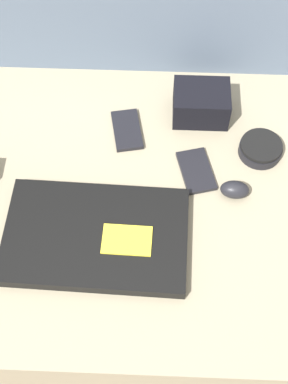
{
  "coord_description": "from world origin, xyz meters",
  "views": [
    {
      "loc": [
        0.02,
        -0.54,
        1.04
      ],
      "look_at": [
        0.0,
        0.0,
        0.17
      ],
      "focal_mm": 50.0,
      "sensor_mm": 36.0,
      "label": 1
    }
  ],
  "objects_px": {
    "laptop": "(96,236)",
    "speaker_puck": "(261,149)",
    "phone_black": "(196,171)",
    "computer_mouse": "(235,190)",
    "phone_small": "(127,130)",
    "camera_pouch": "(201,103)"
  },
  "relations": [
    {
      "from": "laptop",
      "to": "phone_small",
      "type": "height_order",
      "value": "laptop"
    },
    {
      "from": "phone_small",
      "to": "camera_pouch",
      "type": "relative_size",
      "value": 0.96
    },
    {
      "from": "computer_mouse",
      "to": "phone_small",
      "type": "relative_size",
      "value": 0.53
    },
    {
      "from": "laptop",
      "to": "phone_small",
      "type": "xyz_separation_m",
      "value": [
        0.04,
        0.26,
        -0.01
      ]
    },
    {
      "from": "speaker_puck",
      "to": "phone_black",
      "type": "distance_m",
      "value": 0.14
    },
    {
      "from": "phone_small",
      "to": "camera_pouch",
      "type": "height_order",
      "value": "camera_pouch"
    },
    {
      "from": "laptop",
      "to": "speaker_puck",
      "type": "distance_m",
      "value": 0.38
    },
    {
      "from": "phone_black",
      "to": "camera_pouch",
      "type": "distance_m",
      "value": 0.15
    },
    {
      "from": "speaker_puck",
      "to": "phone_small",
      "type": "relative_size",
      "value": 0.79
    },
    {
      "from": "speaker_puck",
      "to": "phone_small",
      "type": "height_order",
      "value": "speaker_puck"
    },
    {
      "from": "computer_mouse",
      "to": "camera_pouch",
      "type": "height_order",
      "value": "camera_pouch"
    },
    {
      "from": "computer_mouse",
      "to": "phone_black",
      "type": "xyz_separation_m",
      "value": [
        -0.07,
        0.05,
        -0.01
      ]
    },
    {
      "from": "laptop",
      "to": "camera_pouch",
      "type": "xyz_separation_m",
      "value": [
        0.2,
        0.31,
        0.02
      ]
    },
    {
      "from": "computer_mouse",
      "to": "phone_small",
      "type": "bearing_deg",
      "value": 150.45
    },
    {
      "from": "laptop",
      "to": "speaker_puck",
      "type": "xyz_separation_m",
      "value": [
        0.32,
        0.21,
        0.0
      ]
    },
    {
      "from": "computer_mouse",
      "to": "phone_small",
      "type": "height_order",
      "value": "computer_mouse"
    },
    {
      "from": "computer_mouse",
      "to": "speaker_puck",
      "type": "relative_size",
      "value": 0.67
    },
    {
      "from": "laptop",
      "to": "phone_black",
      "type": "xyz_separation_m",
      "value": [
        0.19,
        0.16,
        -0.01
      ]
    },
    {
      "from": "laptop",
      "to": "computer_mouse",
      "type": "relative_size",
      "value": 5.8
    },
    {
      "from": "computer_mouse",
      "to": "phone_black",
      "type": "height_order",
      "value": "computer_mouse"
    },
    {
      "from": "speaker_puck",
      "to": "computer_mouse",
      "type": "bearing_deg",
      "value": -119.5
    },
    {
      "from": "phone_black",
      "to": "computer_mouse",
      "type": "bearing_deg",
      "value": -48.97
    }
  ]
}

